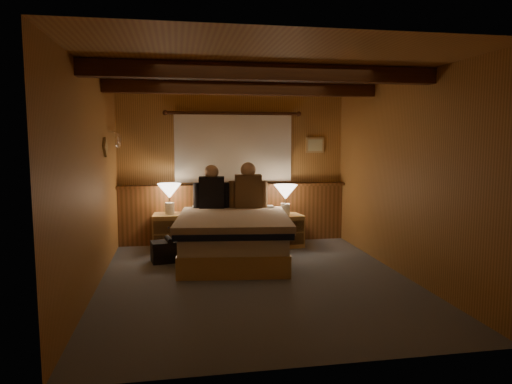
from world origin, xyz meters
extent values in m
plane|color=#545964|center=(0.00, 0.00, 0.00)|extent=(4.20, 4.20, 0.00)
plane|color=#BE8D47|center=(0.00, 0.00, 2.40)|extent=(4.20, 4.20, 0.00)
plane|color=#B37E40|center=(0.00, 2.10, 1.20)|extent=(3.60, 0.00, 3.60)
plane|color=#B37E40|center=(-1.80, 0.00, 1.20)|extent=(0.00, 4.20, 4.20)
plane|color=#B37E40|center=(1.80, 0.00, 1.20)|extent=(0.00, 4.20, 4.20)
plane|color=#B37E40|center=(0.00, -2.10, 1.20)|extent=(3.60, 0.00, 3.60)
cube|color=brown|center=(0.00, 2.04, 0.45)|extent=(3.60, 0.12, 0.90)
cube|color=brown|center=(0.00, 1.98, 0.92)|extent=(3.60, 0.22, 0.04)
cylinder|color=#482812|center=(0.00, 2.02, 2.05)|extent=(2.10, 0.05, 0.05)
sphere|color=#482812|center=(-1.05, 2.02, 2.05)|extent=(0.08, 0.08, 0.08)
sphere|color=#482812|center=(1.05, 2.02, 2.05)|extent=(0.08, 0.08, 0.08)
cube|color=white|center=(0.00, 2.03, 1.50)|extent=(1.85, 0.08, 1.05)
cube|color=#482812|center=(0.00, -0.60, 2.31)|extent=(3.60, 0.15, 0.16)
cube|color=#482812|center=(0.00, 0.90, 2.31)|extent=(3.60, 0.15, 0.16)
cylinder|color=white|center=(-1.74, 1.60, 1.75)|extent=(0.03, 0.55, 0.03)
torus|color=white|center=(-1.71, 1.45, 1.63)|extent=(0.01, 0.21, 0.21)
torus|color=white|center=(-1.71, 1.68, 1.63)|extent=(0.01, 0.21, 0.21)
cube|color=tan|center=(1.35, 2.08, 1.55)|extent=(0.30, 0.03, 0.25)
cube|color=beige|center=(1.35, 2.06, 1.55)|extent=(0.24, 0.01, 0.19)
cube|color=tan|center=(-0.15, 0.93, 0.14)|extent=(1.57, 1.96, 0.27)
cube|color=white|center=(-0.15, 0.93, 0.38)|extent=(1.52, 1.92, 0.22)
cube|color=black|center=(-0.18, 0.70, 0.52)|extent=(1.58, 1.61, 0.07)
cube|color=pink|center=(-0.16, 0.82, 0.58)|extent=(1.64, 1.79, 0.11)
cube|color=white|center=(-0.41, 1.67, 0.56)|extent=(0.58, 0.37, 0.15)
cube|color=white|center=(0.28, 1.59, 0.56)|extent=(0.58, 0.37, 0.15)
cube|color=tan|center=(-1.01, 1.73, 0.27)|extent=(0.51, 0.46, 0.53)
cube|color=brown|center=(-1.03, 1.52, 0.37)|extent=(0.44, 0.05, 0.19)
cube|color=brown|center=(-1.03, 1.52, 0.16)|extent=(0.44, 0.05, 0.19)
cylinder|color=white|center=(-1.03, 1.52, 0.37)|extent=(0.03, 0.03, 0.03)
cylinder|color=white|center=(-1.03, 1.52, 0.16)|extent=(0.03, 0.03, 0.03)
cube|color=tan|center=(0.76, 1.59, 0.25)|extent=(0.50, 0.46, 0.49)
cube|color=brown|center=(0.78, 1.40, 0.35)|extent=(0.40, 0.07, 0.17)
cube|color=brown|center=(0.78, 1.40, 0.15)|extent=(0.40, 0.07, 0.17)
cylinder|color=white|center=(0.78, 1.40, 0.35)|extent=(0.03, 0.03, 0.03)
cylinder|color=white|center=(0.78, 1.40, 0.15)|extent=(0.03, 0.03, 0.03)
cylinder|color=white|center=(-1.01, 1.71, 0.62)|extent=(0.14, 0.14, 0.18)
cylinder|color=white|center=(-1.01, 1.71, 0.74)|extent=(0.02, 0.02, 0.10)
cone|color=beige|center=(-1.01, 1.71, 0.88)|extent=(0.35, 0.35, 0.22)
cylinder|color=white|center=(0.73, 1.55, 0.58)|extent=(0.14, 0.14, 0.18)
cylinder|color=white|center=(0.73, 1.55, 0.70)|extent=(0.02, 0.02, 0.10)
cone|color=beige|center=(0.73, 1.55, 0.85)|extent=(0.36, 0.36, 0.22)
cube|color=black|center=(-0.39, 1.58, 0.85)|extent=(0.39, 0.25, 0.49)
cylinder|color=black|center=(-0.60, 1.60, 0.81)|extent=(0.12, 0.12, 0.39)
cylinder|color=black|center=(-0.17, 1.56, 0.81)|extent=(0.12, 0.12, 0.39)
sphere|color=tan|center=(-0.39, 1.58, 1.16)|extent=(0.22, 0.22, 0.22)
cube|color=#533921|center=(0.15, 1.52, 0.87)|extent=(0.41, 0.26, 0.52)
cylinder|color=#533921|center=(-0.08, 1.54, 0.82)|extent=(0.12, 0.12, 0.41)
cylinder|color=#533921|center=(0.38, 1.50, 0.82)|extent=(0.12, 0.12, 0.41)
sphere|color=tan|center=(0.15, 1.52, 1.20)|extent=(0.23, 0.23, 0.23)
cube|color=black|center=(-1.02, 1.01, 0.14)|extent=(0.51, 0.36, 0.28)
cylinder|color=black|center=(-1.02, 1.01, 0.30)|extent=(0.12, 0.29, 0.07)
camera|label=1|loc=(-0.90, -5.14, 1.66)|focal=32.00mm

